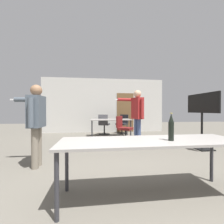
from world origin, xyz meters
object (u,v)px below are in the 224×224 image
Objects in this scene: tv_screen at (202,113)px; office_chair_far_left at (124,129)px; office_chair_far_right at (104,125)px; person_far_watching at (137,112)px; person_center_tall at (36,118)px; beer_bottle at (171,128)px; office_chair_mid_tucked at (123,124)px.

tv_screen is 2.60m from office_chair_far_left.
office_chair_far_left is 1.63m from office_chair_far_right.
person_far_watching is 2.95m from person_center_tall.
tv_screen is 0.92× the size of person_far_watching.
office_chair_mid_tucked is at bearing 85.30° from beer_bottle.
person_center_tall is (-4.35, -0.87, -0.06)m from tv_screen.
beer_bottle is at bearing 33.73° from office_chair_far_left.
office_chair_mid_tucked is (-1.75, 3.27, -0.63)m from tv_screen.
person_far_watching reaches higher than person_center_tall.
person_far_watching reaches higher than tv_screen.
person_center_tall is at bearing 97.59° from office_chair_mid_tucked.
beer_bottle is (-2.20, -2.24, -0.14)m from tv_screen.
tv_screen is at bearing 157.91° from office_chair_mid_tucked.
beer_bottle is at bearing -67.38° from office_chair_far_right.
person_center_tall reaches higher than office_chair_far_right.
office_chair_mid_tucked is at bearing -151.85° from tv_screen.
office_chair_far_right reaches higher than office_chair_far_left.
person_center_tall is 3.30m from office_chair_far_left.
person_center_tall is at bearing -8.87° from office_chair_far_left.
office_chair_far_right is (-0.64, 1.50, 0.02)m from office_chair_far_left.
tv_screen reaches higher than office_chair_mid_tucked.
person_far_watching is 4.98× the size of beer_bottle.
person_far_watching reaches higher than office_chair_far_left.
person_center_tall is 4.93m from office_chair_mid_tucked.
person_center_tall reaches higher than office_chair_mid_tucked.
tv_screen reaches higher than office_chair_far_left.
beer_bottle is (-0.14, -3.68, 0.50)m from office_chair_far_left.
person_far_watching is 2.59m from office_chair_far_right.
office_chair_far_right is at bearing 58.75° from office_chair_mid_tucked.
beer_bottle is at bearing 154.66° from person_far_watching.
office_chair_mid_tucked is at bearing -30.62° from person_center_tall.
person_center_tall is at bearing -78.66° from tv_screen.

